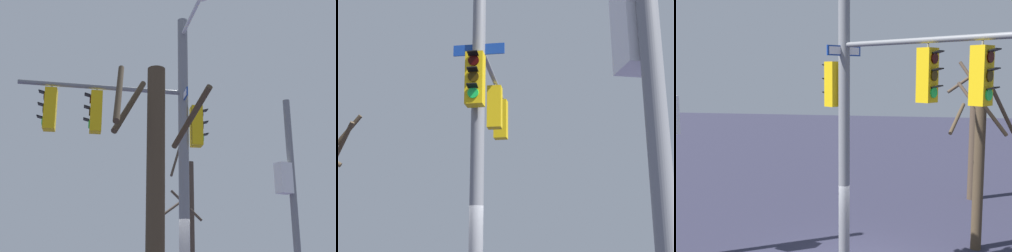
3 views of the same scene
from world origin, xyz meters
TOP-DOWN VIEW (x-y plane):
  - main_signal_pole_assembly at (-0.39, 0.66)m, footprint 4.26×4.72m
  - secondary_pole_assembly at (5.27, 0.13)m, footprint 0.75×0.51m
  - bare_tree_behind_pole at (4.59, 4.04)m, footprint 1.59×1.84m
  - bare_tree_across_street at (-3.30, -2.25)m, footprint 1.92×1.90m

SIDE VIEW (x-z plane):
  - bare_tree_across_street at x=-3.30m, z-range 0.04..5.10m
  - bare_tree_behind_pole at x=4.59m, z-range -0.28..5.82m
  - secondary_pole_assembly at x=5.27m, z-range 0.22..7.17m
  - main_signal_pole_assembly at x=-0.39m, z-range 0.67..8.83m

